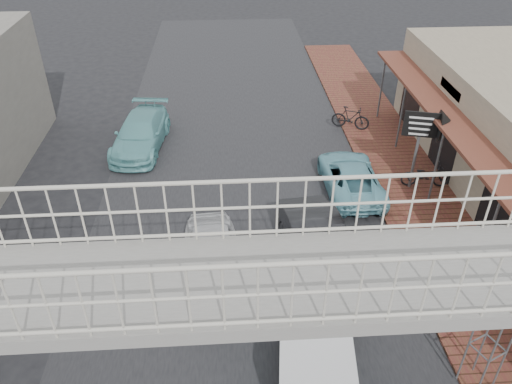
{
  "coord_description": "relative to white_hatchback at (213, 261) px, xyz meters",
  "views": [
    {
      "loc": [
        -0.31,
        -9.44,
        10.44
      ],
      "look_at": [
        0.51,
        3.37,
        1.8
      ],
      "focal_mm": 35.0,
      "sensor_mm": 36.0,
      "label": 1
    }
  ],
  "objects": [
    {
      "name": "ground",
      "position": [
        0.85,
        -1.48,
        -0.7
      ],
      "size": [
        120.0,
        120.0,
        0.0
      ],
      "primitive_type": "plane",
      "color": "black",
      "rests_on": "ground"
    },
    {
      "name": "road_strip",
      "position": [
        0.85,
        -1.48,
        -0.7
      ],
      "size": [
        10.0,
        60.0,
        0.01
      ],
      "primitive_type": "cube",
      "color": "black",
      "rests_on": "ground"
    },
    {
      "name": "sidewalk",
      "position": [
        7.35,
        1.52,
        -0.65
      ],
      "size": [
        3.0,
        40.0,
        0.1
      ],
      "primitive_type": "cube",
      "color": "brown",
      "rests_on": "ground"
    },
    {
      "name": "footbridge",
      "position": [
        0.85,
        -5.48,
        2.48
      ],
      "size": [
        16.4,
        2.4,
        6.34
      ],
      "color": "gray",
      "rests_on": "ground"
    },
    {
      "name": "white_hatchback",
      "position": [
        0.0,
        0.0,
        0.0
      ],
      "size": [
        1.99,
        4.23,
        1.4
      ],
      "primitive_type": "imported",
      "rotation": [
        0.0,
        0.0,
        0.08
      ],
      "color": "silver",
      "rests_on": "ground"
    },
    {
      "name": "dark_sedan",
      "position": [
        3.11,
        0.32,
        0.06
      ],
      "size": [
        2.1,
        4.77,
        1.52
      ],
      "primitive_type": "imported",
      "rotation": [
        0.0,
        0.0,
        0.11
      ],
      "color": "black",
      "rests_on": "ground"
    },
    {
      "name": "angkot_curb",
      "position": [
        5.05,
        4.47,
        -0.11
      ],
      "size": [
        1.96,
        4.23,
        1.17
      ],
      "primitive_type": "imported",
      "rotation": [
        0.0,
        0.0,
        3.14
      ],
      "color": "#71B6C4",
      "rests_on": "ground"
    },
    {
      "name": "angkot_far",
      "position": [
        -3.15,
        8.34,
        -0.02
      ],
      "size": [
        2.39,
        4.85,
        1.35
      ],
      "primitive_type": "imported",
      "rotation": [
        0.0,
        0.0,
        -0.11
      ],
      "color": "#66AEB2",
      "rests_on": "ground"
    },
    {
      "name": "angkot_van",
      "position": [
        2.34,
        -3.58,
        0.42
      ],
      "size": [
        2.02,
        3.75,
        1.76
      ],
      "rotation": [
        0.0,
        0.0,
        -0.12
      ],
      "color": "black",
      "rests_on": "ground"
    },
    {
      "name": "motorcycle_near",
      "position": [
        7.88,
        4.43,
        -0.13
      ],
      "size": [
        1.86,
        0.82,
        0.95
      ],
      "primitive_type": "imported",
      "rotation": [
        0.0,
        0.0,
        1.46
      ],
      "color": "black",
      "rests_on": "sidewalk"
    },
    {
      "name": "motorcycle_far",
      "position": [
        6.15,
        9.39,
        -0.08
      ],
      "size": [
        1.78,
        1.12,
        1.04
      ],
      "primitive_type": "imported",
      "rotation": [
        0.0,
        0.0,
        1.17
      ],
      "color": "black",
      "rests_on": "sidewalk"
    },
    {
      "name": "street_clock",
      "position": [
        6.15,
        -4.01,
        1.97
      ],
      "size": [
        0.8,
        0.78,
        3.1
      ],
      "rotation": [
        0.0,
        0.0,
        0.42
      ],
      "color": "#59595B",
      "rests_on": "sidewalk"
    },
    {
      "name": "arrow_sign",
      "position": [
        8.07,
        4.18,
        1.96
      ],
      "size": [
        1.92,
        1.27,
        3.17
      ],
      "rotation": [
        0.0,
        0.0,
        -0.26
      ],
      "color": "#59595B",
      "rests_on": "sidewalk"
    }
  ]
}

